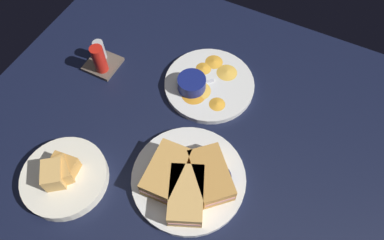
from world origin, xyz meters
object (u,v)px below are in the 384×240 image
bread_basket_rear (64,176)px  condiment_caddy (101,59)px  plate_sandwich_main (189,178)px  ramekin_dark_sauce (214,180)px  plate_chips_companion (208,84)px  spoon_by_gravy_ramekin (190,85)px  sandwich_half_extra (211,175)px  ramekin_light_gravy (192,83)px  spoon_by_dark_ramekin (190,175)px  sandwich_half_near (166,171)px  sandwich_half_far (186,195)px

bread_basket_rear → condiment_caddy: 35.04cm
plate_sandwich_main → ramekin_dark_sauce: 6.71cm
plate_chips_companion → plate_sandwich_main: bearing=-163.7°
ramekin_dark_sauce → spoon_by_gravy_ramekin: (22.44, 17.78, -1.58)cm
sandwich_half_extra → ramekin_light_gravy: (21.61, 15.88, -0.38)cm
ramekin_dark_sauce → ramekin_light_gravy: (22.18, 17.05, 0.08)cm
spoon_by_dark_ramekin → spoon_by_gravy_ramekin: 26.27cm
spoon_by_dark_ramekin → plate_chips_companion: spoon_by_dark_ramekin is taller
sandwich_half_near → sandwich_half_far: (-2.91, -6.70, 0.00)cm
plate_chips_companion → spoon_by_gravy_ramekin: spoon_by_gravy_ramekin is taller
sandwich_half_near → plate_chips_companion: sandwich_half_near is taller
condiment_caddy → sandwich_half_extra: bearing=-112.6°
ramekin_dark_sauce → plate_chips_companion: ramekin_dark_sauce is taller
plate_chips_companion → ramekin_light_gravy: ramekin_light_gravy is taller
ramekin_dark_sauce → spoon_by_dark_ramekin: ramekin_dark_sauce is taller
plate_sandwich_main → plate_chips_companion: bearing=16.3°
sandwich_half_near → plate_chips_companion: (29.14, 3.15, -3.20)cm
sandwich_half_far → sandwich_half_extra: bearing=-23.5°
ramekin_light_gravy → spoon_by_gravy_ramekin: (0.27, 0.73, -1.66)cm
condiment_caddy → sandwich_half_far: bearing=-121.6°
spoon_by_dark_ramekin → bread_basket_rear: size_ratio=0.49×
plate_sandwich_main → sandwich_half_extra: (1.90, -4.81, 3.20)cm
sandwich_half_extra → bread_basket_rear: bread_basket_rear is taller
plate_chips_companion → condiment_caddy: (-7.53, 30.04, 2.61)cm
ramekin_dark_sauce → condiment_caddy: size_ratio=0.80×
ramekin_dark_sauce → plate_sandwich_main: bearing=102.5°
plate_chips_companion → sandwich_half_near: bearing=-173.8°
sandwich_half_near → sandwich_half_extra: bearing=-68.5°
plate_sandwich_main → condiment_caddy: (19.71, 38.00, 2.61)cm
ramekin_dark_sauce → plate_chips_companion: bearing=28.3°
plate_sandwich_main → plate_chips_companion: same height
sandwich_half_near → spoon_by_dark_ramekin: size_ratio=1.37×
sandwich_half_extra → ramekin_light_gravy: sandwich_half_extra is taller
plate_sandwich_main → sandwich_half_extra: bearing=-68.5°
sandwich_half_near → ramekin_dark_sauce: size_ratio=1.79×
spoon_by_dark_ramekin → plate_chips_companion: 28.08cm
sandwich_half_far → plate_chips_companion: (32.05, 9.86, -3.20)cm
sandwich_half_near → spoon_by_gravy_ramekin: 26.68cm
bread_basket_rear → plate_chips_companion: bearing=-24.1°
plate_sandwich_main → sandwich_half_near: size_ratio=1.99×
sandwich_half_far → condiment_caddy: size_ratio=1.57×
spoon_by_dark_ramekin → plate_chips_companion: size_ratio=0.40×
sandwich_half_near → ramekin_dark_sauce: sandwich_half_near is taller
plate_chips_companion → bread_basket_rear: 44.37cm
ramekin_light_gravy → plate_chips_companion: bearing=-39.8°
sandwich_half_extra → plate_chips_companion: size_ratio=0.59×
ramekin_light_gravy → sandwich_half_far: bearing=-155.4°
condiment_caddy → plate_chips_companion: bearing=-75.9°
spoon_by_dark_ramekin → ramekin_light_gravy: (23.11, 11.25, 1.66)cm
ramekin_light_gravy → condiment_caddy: size_ratio=0.81×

